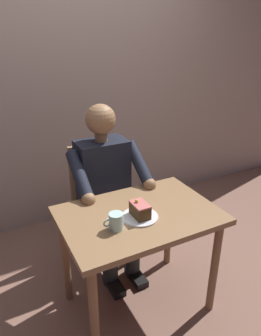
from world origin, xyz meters
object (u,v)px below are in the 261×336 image
object	(u,v)px
dining_table	(139,228)
coffee_cup	(116,221)
chair	(99,197)
dessert_spoon	(118,225)
cake_slice	(140,210)
seated_person	(107,188)

from	to	relation	value
dining_table	coffee_cup	size ratio (longest dim) A/B	8.10
chair	dessert_spoon	size ratio (longest dim) A/B	6.51
dining_table	dessert_spoon	bearing A→B (deg)	20.05
cake_slice	coffee_cup	bearing A→B (deg)	13.06
cake_slice	dining_table	bearing A→B (deg)	-114.28
cake_slice	dessert_spoon	bearing A→B (deg)	6.33
dining_table	chair	xyz separation A→B (m)	(0.00, -0.65, -0.11)
cake_slice	coffee_cup	size ratio (longest dim) A/B	1.11
chair	seated_person	size ratio (longest dim) A/B	0.72
cake_slice	dessert_spoon	xyz separation A→B (m)	(0.15, 0.02, -0.05)
dessert_spoon	dining_table	bearing A→B (deg)	-159.95
seated_person	cake_slice	xyz separation A→B (m)	(0.02, 0.52, 0.11)
chair	cake_slice	world-z (taller)	chair
dining_table	coffee_cup	bearing A→B (deg)	23.81
cake_slice	dessert_spoon	size ratio (longest dim) A/B	0.91
dining_table	cake_slice	distance (m)	0.16
dining_table	seated_person	bearing A→B (deg)	-90.00
coffee_cup	dessert_spoon	distance (m)	0.06
dining_table	dessert_spoon	xyz separation A→B (m)	(0.17, 0.06, 0.11)
dining_table	coffee_cup	world-z (taller)	coffee_cup
chair	coffee_cup	size ratio (longest dim) A/B	7.94
seated_person	cake_slice	bearing A→B (deg)	87.81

